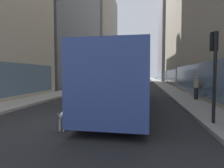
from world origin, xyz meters
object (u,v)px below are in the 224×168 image
(box_truck, at_px, (130,75))
(car_black_suv, at_px, (127,78))
(transit_bus, at_px, (125,77))
(traffic_light_near, at_px, (214,62))
(car_silver_sedan, at_px, (136,82))
(dalmatian_dog, at_px, (65,115))
(pedestrian_with_handbag, at_px, (196,87))
(car_yellow_taxi, at_px, (122,81))
(car_grey_wagon, at_px, (138,80))

(box_truck, bearing_deg, car_black_suv, 102.51)
(transit_bus, bearing_deg, traffic_light_near, -42.71)
(transit_bus, xyz_separation_m, car_silver_sedan, (0.00, 14.72, -0.95))
(transit_bus, bearing_deg, dalmatian_dog, -109.46)
(transit_bus, bearing_deg, pedestrian_with_handbag, 32.88)
(car_silver_sedan, xyz_separation_m, pedestrian_with_handbag, (4.86, -11.58, 0.19))
(car_silver_sedan, relative_size, car_black_suv, 0.98)
(transit_bus, height_order, car_silver_sedan, transit_bus)
(car_silver_sedan, height_order, car_black_suv, same)
(car_yellow_taxi, height_order, car_grey_wagon, same)
(car_black_suv, xyz_separation_m, traffic_light_near, (7.70, -46.70, 1.61))
(car_yellow_taxi, distance_m, box_truck, 17.85)
(box_truck, bearing_deg, car_grey_wagon, -78.70)
(car_grey_wagon, distance_m, pedestrian_with_handbag, 21.48)
(transit_bus, bearing_deg, car_black_suv, 95.28)
(car_black_suv, bearing_deg, car_grey_wagon, -78.24)
(car_yellow_taxi, bearing_deg, transit_bus, -82.51)
(car_grey_wagon, bearing_deg, car_black_suv, 101.76)
(car_silver_sedan, bearing_deg, dalmatian_dog, -94.91)
(car_black_suv, relative_size, box_truck, 0.60)
(car_black_suv, xyz_separation_m, pedestrian_with_handbag, (8.86, -40.14, 0.19))
(car_black_suv, distance_m, car_yellow_taxi, 25.09)
(car_silver_sedan, relative_size, car_yellow_taxi, 1.07)
(car_grey_wagon, distance_m, dalmatian_dog, 28.84)
(car_grey_wagon, relative_size, pedestrian_with_handbag, 2.41)
(car_yellow_taxi, height_order, pedestrian_with_handbag, pedestrian_with_handbag)
(transit_bus, bearing_deg, car_grey_wagon, 90.00)
(car_black_suv, height_order, car_yellow_taxi, same)
(transit_bus, distance_m, traffic_light_near, 5.08)
(dalmatian_dog, bearing_deg, car_yellow_taxi, 91.82)
(dalmatian_dog, xyz_separation_m, traffic_light_near, (5.37, 1.32, 1.92))
(car_silver_sedan, bearing_deg, box_truck, 96.41)
(car_yellow_taxi, xyz_separation_m, pedestrian_with_handbag, (7.26, -15.10, 0.19))
(box_truck, bearing_deg, car_yellow_taxi, -90.00)
(transit_bus, height_order, traffic_light_near, traffic_light_near)
(car_black_suv, height_order, traffic_light_near, traffic_light_near)
(traffic_light_near, bearing_deg, dalmatian_dog, -166.24)
(pedestrian_with_handbag, xyz_separation_m, traffic_light_near, (-1.16, -6.56, 1.42))
(car_silver_sedan, height_order, car_grey_wagon, same)
(car_yellow_taxi, distance_m, traffic_light_near, 22.56)
(car_black_suv, relative_size, pedestrian_with_handbag, 2.66)
(dalmatian_dog, height_order, pedestrian_with_handbag, pedestrian_with_handbag)
(transit_bus, distance_m, dalmatian_dog, 5.18)
(pedestrian_with_handbag, relative_size, traffic_light_near, 0.50)
(dalmatian_dog, height_order, traffic_light_near, traffic_light_near)
(car_black_suv, bearing_deg, transit_bus, -84.72)
(transit_bus, distance_m, car_black_suv, 43.47)
(box_truck, height_order, pedestrian_with_handbag, box_truck)
(box_truck, distance_m, traffic_light_near, 39.96)
(car_black_suv, height_order, dalmatian_dog, car_black_suv)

